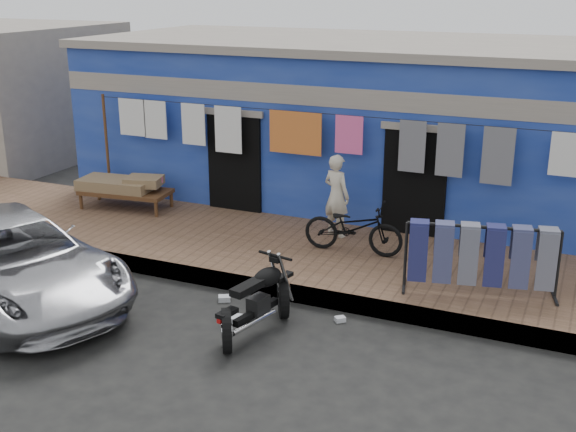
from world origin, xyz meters
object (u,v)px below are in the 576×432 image
object	(u,v)px
seated_person	(337,196)
jeans_rack	(481,258)
bicycle	(354,222)
car	(12,259)
charpoy	(126,193)
motorcycle	(256,299)

from	to	relation	value
seated_person	jeans_rack	bearing A→B (deg)	173.35
bicycle	seated_person	bearing A→B (deg)	36.12
bicycle	jeans_rack	world-z (taller)	jeans_rack
seated_person	bicycle	world-z (taller)	seated_person
car	charpoy	size ratio (longest dim) A/B	2.39
bicycle	charpoy	world-z (taller)	bicycle
charpoy	jeans_rack	world-z (taller)	jeans_rack
car	jeans_rack	size ratio (longest dim) A/B	2.03
car	bicycle	world-z (taller)	bicycle
bicycle	charpoy	distance (m)	4.87
bicycle	jeans_rack	bearing A→B (deg)	-113.31
car	motorcycle	world-z (taller)	car
bicycle	motorcycle	distance (m)	2.79
seated_person	bicycle	bearing A→B (deg)	150.91
bicycle	motorcycle	world-z (taller)	bicycle
motorcycle	jeans_rack	bearing A→B (deg)	49.12
bicycle	jeans_rack	distance (m)	2.30
car	motorcycle	size ratio (longest dim) A/B	2.84
charpoy	seated_person	bearing A→B (deg)	1.97
car	charpoy	distance (m)	3.81
charpoy	car	bearing A→B (deg)	-79.40
motorcycle	jeans_rack	xyz separation A→B (m)	(2.58, 1.95, 0.28)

